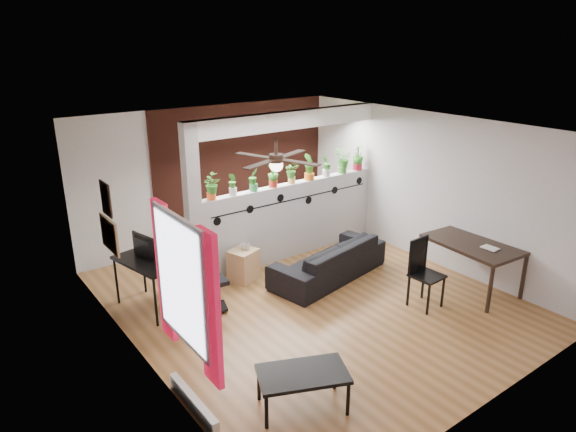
{
  "coord_description": "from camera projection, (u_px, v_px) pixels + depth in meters",
  "views": [
    {
      "loc": [
        -4.4,
        -5.4,
        3.79
      ],
      "look_at": [
        0.05,
        0.6,
        1.15
      ],
      "focal_mm": 32.0,
      "sensor_mm": 36.0,
      "label": 1
    }
  ],
  "objects": [
    {
      "name": "baseboard_heater",
      "position": [
        193.0,
        403.0,
        5.46
      ],
      "size": [
        0.08,
        1.0,
        0.18
      ],
      "primitive_type": "cube",
      "color": "beige",
      "rests_on": "ground"
    },
    {
      "name": "brick_panel",
      "position": [
        247.0,
        169.0,
        10.09
      ],
      "size": [
        3.9,
        0.05,
        2.6
      ],
      "primitive_type": "cube",
      "color": "#A0412E",
      "rests_on": "ground"
    },
    {
      "name": "window_assembly",
      "position": [
        183.0,
        284.0,
        4.97
      ],
      "size": [
        0.09,
        1.3,
        1.55
      ],
      "color": "white",
      "rests_on": "room_shell"
    },
    {
      "name": "computer_desk",
      "position": [
        147.0,
        265.0,
        7.32
      ],
      "size": [
        0.76,
        1.15,
        0.76
      ],
      "color": "black",
      "rests_on": "ground"
    },
    {
      "name": "vine_decal",
      "position": [
        295.0,
        199.0,
        8.98
      ],
      "size": [
        3.31,
        0.01,
        0.3
      ],
      "color": "black",
      "rests_on": "partition_wall"
    },
    {
      "name": "room_shell",
      "position": [
        310.0,
        218.0,
        7.39
      ],
      "size": [
        6.3,
        7.1,
        2.9
      ],
      "color": "brown",
      "rests_on": "ground"
    },
    {
      "name": "corkboard",
      "position": [
        109.0,
        235.0,
        6.64
      ],
      "size": [
        0.03,
        0.6,
        0.45
      ],
      "primitive_type": "cube",
      "color": "#966A48",
      "rests_on": "room_shell"
    },
    {
      "name": "potted_plant_6",
      "position": [
        326.0,
        165.0,
        9.33
      ],
      "size": [
        0.23,
        0.2,
        0.39
      ],
      "color": "silver",
      "rests_on": "partition_wall"
    },
    {
      "name": "potted_plant_0",
      "position": [
        211.0,
        186.0,
        8.0
      ],
      "size": [
        0.19,
        0.22,
        0.41
      ],
      "color": "#E9521B",
      "rests_on": "partition_wall"
    },
    {
      "name": "potted_plant_7",
      "position": [
        342.0,
        161.0,
        9.55
      ],
      "size": [
        0.29,
        0.3,
        0.45
      ],
      "color": "#438931",
      "rests_on": "partition_wall"
    },
    {
      "name": "potted_plant_3",
      "position": [
        273.0,
        174.0,
        8.66
      ],
      "size": [
        0.27,
        0.26,
        0.42
      ],
      "color": "#AD2B1B",
      "rests_on": "partition_wall"
    },
    {
      "name": "book",
      "position": [
        487.0,
        250.0,
        7.61
      ],
      "size": [
        0.18,
        0.24,
        0.02
      ],
      "primitive_type": "imported",
      "rotation": [
        0.0,
        0.0,
        0.02
      ],
      "color": "gray",
      "rests_on": "dining_table"
    },
    {
      "name": "ceiling_header",
      "position": [
        292.0,
        120.0,
        8.59
      ],
      "size": [
        3.6,
        0.18,
        0.3
      ],
      "primitive_type": "cube",
      "color": "white",
      "rests_on": "room_shell"
    },
    {
      "name": "office_chair",
      "position": [
        210.0,
        283.0,
        7.4
      ],
      "size": [
        0.49,
        0.49,
        0.94
      ],
      "color": "black",
      "rests_on": "ground"
    },
    {
      "name": "potted_plant_5",
      "position": [
        309.0,
        166.0,
        9.1
      ],
      "size": [
        0.31,
        0.33,
        0.49
      ],
      "color": "orange",
      "rests_on": "partition_wall"
    },
    {
      "name": "sofa",
      "position": [
        328.0,
        260.0,
        8.43
      ],
      "size": [
        2.14,
        1.16,
        0.59
      ],
      "primitive_type": "imported",
      "rotation": [
        0.0,
        0.0,
        3.33
      ],
      "color": "black",
      "rests_on": "ground"
    },
    {
      "name": "potted_plant_1",
      "position": [
        233.0,
        183.0,
        8.23
      ],
      "size": [
        0.15,
        0.18,
        0.37
      ],
      "color": "silver",
      "rests_on": "partition_wall"
    },
    {
      "name": "coffee_table",
      "position": [
        303.0,
        376.0,
        5.41
      ],
      "size": [
        1.08,
        0.86,
        0.44
      ],
      "color": "black",
      "rests_on": "ground"
    },
    {
      "name": "monitor",
      "position": [
        142.0,
        251.0,
        7.38
      ],
      "size": [
        0.32,
        0.13,
        0.18
      ],
      "primitive_type": "imported",
      "rotation": [
        0.0,
        0.0,
        1.81
      ],
      "color": "black",
      "rests_on": "computer_desk"
    },
    {
      "name": "pier_column",
      "position": [
        193.0,
        206.0,
        7.9
      ],
      "size": [
        0.22,
        0.2,
        2.6
      ],
      "primitive_type": "cube",
      "color": "#BCBCC1",
      "rests_on": "ground"
    },
    {
      "name": "ceiling_fan",
      "position": [
        276.0,
        161.0,
        6.37
      ],
      "size": [
        1.19,
        1.19,
        0.43
      ],
      "color": "black",
      "rests_on": "room_shell"
    },
    {
      "name": "potted_plant_8",
      "position": [
        358.0,
        157.0,
        9.76
      ],
      "size": [
        0.33,
        0.31,
        0.48
      ],
      "color": "red",
      "rests_on": "partition_wall"
    },
    {
      "name": "folding_chair",
      "position": [
        422.0,
        267.0,
        7.47
      ],
      "size": [
        0.44,
        0.44,
        1.03
      ],
      "color": "black",
      "rests_on": "ground"
    },
    {
      "name": "cube_shelf",
      "position": [
        243.0,
        265.0,
        8.35
      ],
      "size": [
        0.53,
        0.5,
        0.52
      ],
      "primitive_type": "cube",
      "rotation": [
        0.0,
        0.0,
        0.34
      ],
      "color": "tan",
      "rests_on": "ground"
    },
    {
      "name": "partition_wall",
      "position": [
        292.0,
        219.0,
        9.18
      ],
      "size": [
        3.6,
        0.18,
        1.35
      ],
      "primitive_type": "cube",
      "color": "#BCBCC1",
      "rests_on": "ground"
    },
    {
      "name": "potted_plant_2",
      "position": [
        253.0,
        179.0,
        8.44
      ],
      "size": [
        0.2,
        0.17,
        0.39
      ],
      "color": "#338D47",
      "rests_on": "partition_wall"
    },
    {
      "name": "dining_table",
      "position": [
        472.0,
        248.0,
        7.93
      ],
      "size": [
        0.96,
        1.47,
        0.77
      ],
      "color": "black",
      "rests_on": "ground"
    },
    {
      "name": "framed_art",
      "position": [
        106.0,
        199.0,
        6.44
      ],
      "size": [
        0.03,
        0.34,
        0.44
      ],
      "color": "#8C7259",
      "rests_on": "room_shell"
    },
    {
      "name": "potted_plant_4",
      "position": [
        292.0,
        172.0,
        8.89
      ],
      "size": [
        0.22,
        0.2,
        0.38
      ],
      "color": "gold",
      "rests_on": "partition_wall"
    },
    {
      "name": "cup",
      "position": [
        245.0,
        246.0,
        8.28
      ],
      "size": [
        0.14,
        0.14,
        0.11
      ],
      "primitive_type": "imported",
      "rotation": [
        0.0,
        0.0,
        -0.05
      ],
      "color": "gray",
      "rests_on": "cube_shelf"
    }
  ]
}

